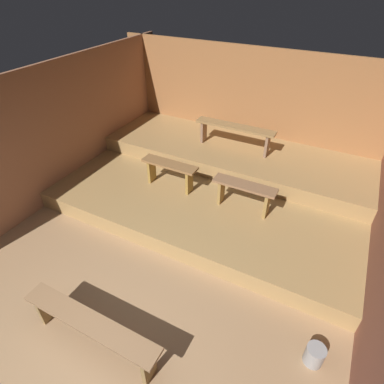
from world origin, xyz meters
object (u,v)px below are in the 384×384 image
(bench_floor_center, at_px, (91,326))
(pail_floor, at_px, (314,355))
(bench_middle_center, at_px, (235,131))
(bench_lower_left, at_px, (170,170))
(bench_lower_right, at_px, (244,191))

(bench_floor_center, bearing_deg, pail_floor, 23.30)
(bench_middle_center, bearing_deg, pail_floor, -54.92)
(bench_lower_left, relative_size, pail_floor, 4.03)
(bench_floor_center, xyz_separation_m, pail_floor, (2.22, 0.96, -0.25))
(bench_floor_center, distance_m, bench_lower_right, 2.87)
(bench_lower_right, distance_m, pail_floor, 2.42)
(bench_floor_center, bearing_deg, bench_middle_center, 90.05)
(bench_lower_right, height_order, bench_middle_center, bench_middle_center)
(bench_floor_center, xyz_separation_m, bench_middle_center, (-0.00, 4.13, 0.57))
(bench_floor_center, relative_size, bench_middle_center, 1.10)
(bench_middle_center, bearing_deg, bench_lower_right, -62.25)
(bench_lower_left, distance_m, bench_lower_right, 1.36)
(bench_floor_center, distance_m, bench_middle_center, 4.17)
(bench_lower_right, bearing_deg, pail_floor, -50.19)
(bench_lower_right, xyz_separation_m, pail_floor, (1.51, -1.82, -0.51))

